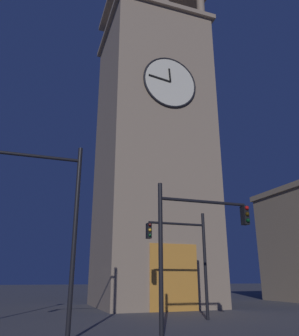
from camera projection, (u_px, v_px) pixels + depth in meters
ground_plane at (123, 311)px, 20.77m from camera, size 200.00×200.00×0.00m
clocktower at (152, 148)px, 27.39m from camera, size 8.56×8.48×29.41m
traffic_signal_near at (35, 202)px, 11.37m from camera, size 4.61×0.41×6.52m
traffic_signal_mid at (186, 248)px, 16.77m from camera, size 3.21×0.41×5.16m
traffic_signal_far at (193, 233)px, 12.34m from camera, size 3.81×0.41×5.27m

